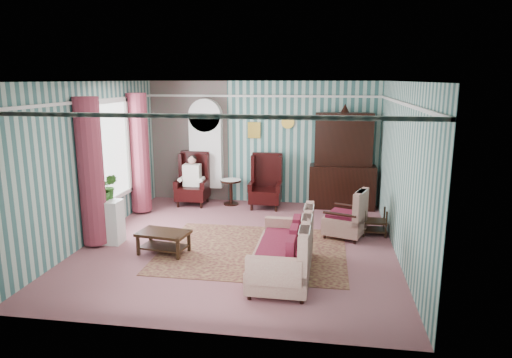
# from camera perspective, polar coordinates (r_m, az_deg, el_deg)

# --- Properties ---
(floor) EXTENTS (6.00, 6.00, 0.00)m
(floor) POSITION_cam_1_polar(r_m,az_deg,el_deg) (8.40, -2.07, -8.10)
(floor) COLOR #8E5256
(floor) RESTS_ON ground
(room_shell) EXTENTS (5.53, 6.02, 2.91)m
(room_shell) POSITION_cam_1_polar(r_m,az_deg,el_deg) (8.23, -6.20, 5.81)
(room_shell) COLOR #376461
(room_shell) RESTS_ON ground
(bookcase) EXTENTS (0.80, 0.28, 2.24)m
(bookcase) POSITION_cam_1_polar(r_m,az_deg,el_deg) (11.09, -6.23, 2.88)
(bookcase) COLOR white
(bookcase) RESTS_ON floor
(dresser_hutch) EXTENTS (1.50, 0.56, 2.36)m
(dresser_hutch) POSITION_cam_1_polar(r_m,az_deg,el_deg) (10.60, 10.83, 2.62)
(dresser_hutch) COLOR black
(dresser_hutch) RESTS_ON floor
(wingback_left) EXTENTS (0.76, 0.80, 1.25)m
(wingback_left) POSITION_cam_1_polar(r_m,az_deg,el_deg) (10.89, -7.97, -0.01)
(wingback_left) COLOR black
(wingback_left) RESTS_ON floor
(wingback_right) EXTENTS (0.76, 0.80, 1.25)m
(wingback_right) POSITION_cam_1_polar(r_m,az_deg,el_deg) (10.52, 1.20, -0.32)
(wingback_right) COLOR black
(wingback_right) RESTS_ON floor
(seated_woman) EXTENTS (0.44, 0.40, 1.18)m
(seated_woman) POSITION_cam_1_polar(r_m,az_deg,el_deg) (10.89, -7.97, -0.18)
(seated_woman) COLOR beige
(seated_woman) RESTS_ON floor
(round_side_table) EXTENTS (0.50, 0.50, 0.60)m
(round_side_table) POSITION_cam_1_polar(r_m,az_deg,el_deg) (10.88, -3.15, -1.66)
(round_side_table) COLOR black
(round_side_table) RESTS_ON floor
(nest_table) EXTENTS (0.45, 0.38, 0.54)m
(nest_table) POSITION_cam_1_polar(r_m,az_deg,el_deg) (9.08, 14.58, -5.11)
(nest_table) COLOR black
(nest_table) RESTS_ON floor
(plant_stand) EXTENTS (0.55, 0.35, 0.80)m
(plant_stand) POSITION_cam_1_polar(r_m,az_deg,el_deg) (8.76, -18.15, -5.10)
(plant_stand) COLOR silver
(plant_stand) RESTS_ON floor
(rug) EXTENTS (3.20, 2.60, 0.01)m
(rug) POSITION_cam_1_polar(r_m,az_deg,el_deg) (8.07, -0.36, -8.91)
(rug) COLOR #511B24
(rug) RESTS_ON floor
(sofa) EXTENTS (0.91, 1.93, 0.96)m
(sofa) POSITION_cam_1_polar(r_m,az_deg,el_deg) (6.96, 3.33, -8.34)
(sofa) COLOR #C6B29A
(sofa) RESTS_ON floor
(floral_armchair) EXTENTS (1.02, 0.99, 1.08)m
(floral_armchair) POSITION_cam_1_polar(r_m,az_deg,el_deg) (8.76, 11.09, -3.73)
(floral_armchair) COLOR #BEB493
(floral_armchair) RESTS_ON floor
(coffee_table) EXTENTS (0.92, 0.64, 0.39)m
(coffee_table) POSITION_cam_1_polar(r_m,az_deg,el_deg) (8.06, -11.45, -7.79)
(coffee_table) COLOR black
(coffee_table) RESTS_ON floor
(potted_plant_a) EXTENTS (0.43, 0.39, 0.40)m
(potted_plant_a) POSITION_cam_1_polar(r_m,az_deg,el_deg) (8.56, -19.28, -1.40)
(potted_plant_a) COLOR #1E5A1C
(potted_plant_a) RESTS_ON plant_stand
(potted_plant_b) EXTENTS (0.29, 0.25, 0.46)m
(potted_plant_b) POSITION_cam_1_polar(r_m,az_deg,el_deg) (8.71, -17.78, -0.88)
(potted_plant_b) COLOR #1E531A
(potted_plant_b) RESTS_ON plant_stand
(potted_plant_c) EXTENTS (0.26, 0.26, 0.36)m
(potted_plant_c) POSITION_cam_1_polar(r_m,az_deg,el_deg) (8.63, -18.48, -1.39)
(potted_plant_c) COLOR #255019
(potted_plant_c) RESTS_ON plant_stand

